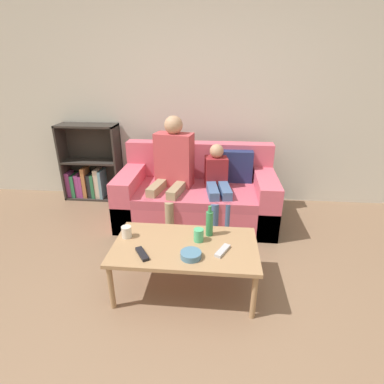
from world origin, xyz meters
The scene contains 13 objects.
ground_plane centered at (0.00, 0.00, 0.00)m, with size 22.00×22.00×0.00m, color #84664C.
wall_back centered at (0.00, 2.44, 1.30)m, with size 12.00×0.06×2.60m.
couch centered at (-0.07, 1.81, 0.28)m, with size 1.71×0.88×0.82m.
bookshelf centered at (-1.51, 2.29, 0.38)m, with size 0.74×0.28×0.98m.
coffee_table centered at (-0.07, 0.61, 0.36)m, with size 1.09×0.61×0.40m.
person_adult centered at (-0.34, 1.73, 0.67)m, with size 0.47×0.67×1.17m.
person_child centered at (0.15, 1.67, 0.50)m, with size 0.31×0.64×0.88m.
cup_near centered at (0.02, 0.68, 0.45)m, with size 0.08×0.08×0.10m.
cup_far centered at (-0.54, 0.68, 0.45)m, with size 0.08×0.08×0.09m.
tv_remote_0 centered at (-0.36, 0.45, 0.41)m, with size 0.13×0.17×0.02m.
tv_remote_1 centered at (0.21, 0.55, 0.41)m, with size 0.12×0.17×0.02m.
snack_bowl centered at (-0.01, 0.46, 0.42)m, with size 0.15×0.15×0.05m.
bottle centered at (0.10, 0.77, 0.51)m, with size 0.06×0.06×0.26m.
Camera 1 is at (0.16, -1.30, 1.66)m, focal length 28.00 mm.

